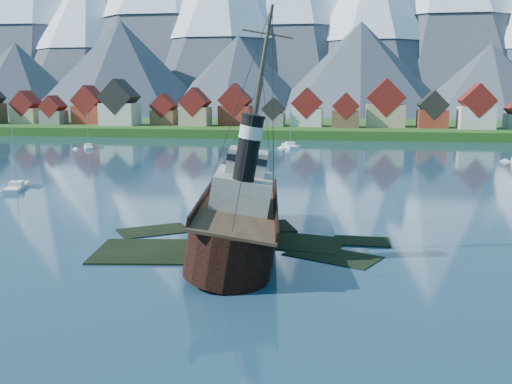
# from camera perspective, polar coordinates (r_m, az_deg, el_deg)

# --- Properties ---
(ground) EXTENTS (1400.00, 1400.00, 0.00)m
(ground) POSITION_cam_1_polar(r_m,az_deg,el_deg) (60.02, -3.89, -5.63)
(ground) COLOR #1C394E
(ground) RESTS_ON ground
(shoal) EXTENTS (31.71, 21.24, 1.14)m
(shoal) POSITION_cam_1_polar(r_m,az_deg,el_deg) (61.77, -1.82, -5.48)
(shoal) COLOR black
(shoal) RESTS_ON ground
(shore_bank) EXTENTS (600.00, 80.00, 3.20)m
(shore_bank) POSITION_cam_1_polar(r_m,az_deg,el_deg) (227.18, 5.89, 6.06)
(shore_bank) COLOR #214714
(shore_bank) RESTS_ON ground
(seawall) EXTENTS (600.00, 2.50, 2.00)m
(seawall) POSITION_cam_1_polar(r_m,az_deg,el_deg) (189.37, 5.20, 5.25)
(seawall) COLOR #3F3D38
(seawall) RESTS_ON ground
(town) EXTENTS (250.96, 16.69, 17.30)m
(town) POSITION_cam_1_polar(r_m,az_deg,el_deg) (213.60, -3.35, 8.25)
(town) COLOR maroon
(town) RESTS_ON ground
(mountains) EXTENTS (965.00, 340.00, 205.00)m
(mountains) POSITION_cam_1_polar(r_m,az_deg,el_deg) (542.57, 8.05, 17.89)
(mountains) COLOR #2D333D
(mountains) RESTS_ON ground
(tugboat_wreck) EXTENTS (7.58, 32.67, 25.89)m
(tugboat_wreck) POSITION_cam_1_polar(r_m,az_deg,el_deg) (61.29, -1.98, -2.15)
(tugboat_wreck) COLOR black
(tugboat_wreck) RESTS_ON ground
(sailboat_a) EXTENTS (4.95, 9.30, 11.05)m
(sailboat_a) POSITION_cam_1_polar(r_m,az_deg,el_deg) (102.64, -22.80, 0.39)
(sailboat_a) COLOR white
(sailboat_a) RESTS_ON ground
(sailboat_c) EXTENTS (5.74, 8.18, 10.58)m
(sailboat_c) POSITION_cam_1_polar(r_m,az_deg,el_deg) (166.87, -16.40, 4.28)
(sailboat_c) COLOR white
(sailboat_c) RESTS_ON ground
(sailboat_e) EXTENTS (5.87, 10.92, 12.32)m
(sailboat_e) POSITION_cam_1_polar(r_m,az_deg,el_deg) (163.69, 3.43, 4.58)
(sailboat_e) COLOR white
(sailboat_e) RESTS_ON ground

